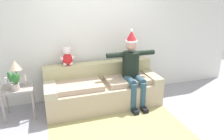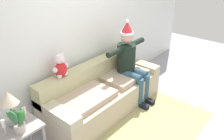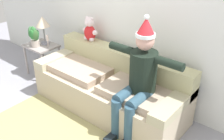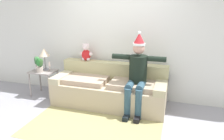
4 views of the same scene
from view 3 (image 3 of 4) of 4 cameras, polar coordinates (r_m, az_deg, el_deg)
back_wall at (r=3.83m, az=4.78°, el=12.58°), size 7.00×0.10×2.70m
couch at (r=3.85m, az=-0.34°, el=-3.82°), size 2.28×0.88×0.82m
person_seated at (r=3.21m, az=5.76°, el=-1.54°), size 1.02×0.77×1.54m
teddy_bear at (r=4.14m, az=-4.83°, el=8.62°), size 0.29×0.17×0.38m
side_table at (r=4.85m, az=-14.96°, el=4.20°), size 0.55×0.44×0.58m
table_lamp at (r=4.72m, az=-14.75°, el=9.86°), size 0.24×0.24×0.50m
potted_plant at (r=4.71m, az=-16.45°, el=6.93°), size 0.25×0.23×0.37m
candle_tall at (r=4.87m, az=-16.58°, el=7.12°), size 0.04×0.04×0.22m
candle_short at (r=4.67m, az=-13.78°, el=6.45°), size 0.04×0.04×0.21m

